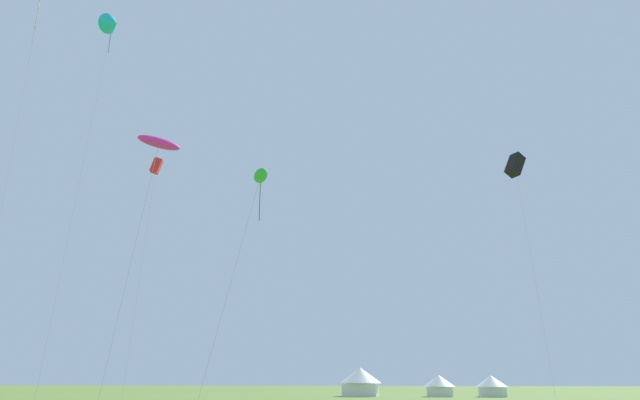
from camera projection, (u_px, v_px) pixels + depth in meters
The scene contains 8 objects.
kite_red_box at pixel (156, 166), 66.14m from camera, with size 1.55×1.87×26.78m.
kite_cyan_delta at pixel (112, 24), 45.81m from camera, with size 2.61×2.27×30.49m.
kite_magenta_parafoil at pixel (159, 143), 29.16m from camera, with size 2.39×2.39×13.88m.
kite_green_parafoil at pixel (260, 176), 28.66m from camera, with size 3.18×2.07×12.02m.
kite_black_box at pixel (515, 165), 55.78m from camera, with size 2.33×2.81×23.40m.
festival_tent_left at pixel (360, 380), 67.16m from camera, with size 4.98×4.98×3.23m.
festival_tent_center at pixel (439, 385), 65.46m from camera, with size 3.68×3.68×2.39m.
festival_tent_right at pixel (492, 385), 64.46m from camera, with size 3.61×3.61×2.35m.
Camera 1 is at (6.72, -5.25, 1.79)m, focal length 31.65 mm.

